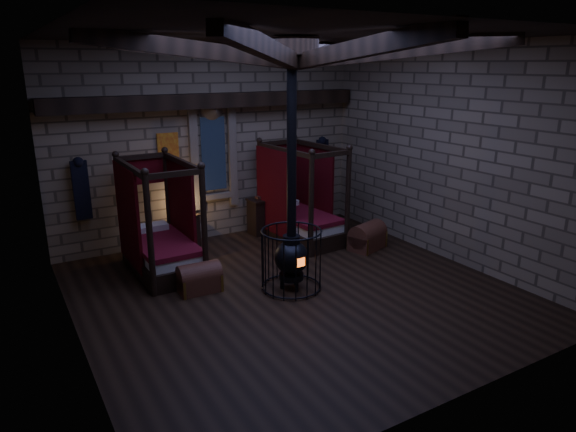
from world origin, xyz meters
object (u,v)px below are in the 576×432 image
bed_left (161,244)px  trunk_right (367,237)px  bed_right (300,217)px  stove (291,254)px  trunk_left (199,279)px

bed_left → trunk_right: size_ratio=2.30×
bed_right → stove: (-1.53, -2.20, 0.12)m
trunk_left → stove: 1.65m
trunk_right → stove: stove is taller
bed_right → stove: bearing=-129.1°
trunk_left → trunk_right: (3.86, 0.21, 0.03)m
trunk_left → stove: bearing=-24.5°
bed_left → trunk_right: 4.27m
trunk_right → trunk_left: bearing=164.7°
trunk_left → trunk_right: trunk_right is taller
bed_left → trunk_right: (4.13, -1.06, -0.26)m
trunk_right → stove: size_ratio=0.23×
bed_left → stove: bearing=-50.1°
bed_right → trunk_left: bearing=-157.6°
bed_left → stove: size_ratio=0.52×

